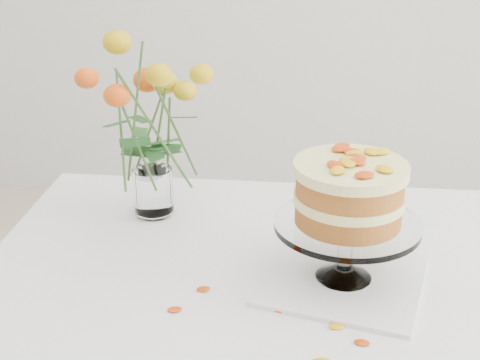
# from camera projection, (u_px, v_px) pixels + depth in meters

# --- Properties ---
(table) EXTENTS (1.43, 0.93, 0.76)m
(table) POSITION_uv_depth(u_px,v_px,m) (342.00, 320.00, 1.28)
(table) COLOR tan
(table) RESTS_ON ground
(napkin) EXTENTS (0.35, 0.35, 0.01)m
(napkin) POSITION_uv_depth(u_px,v_px,m) (343.00, 279.00, 1.25)
(napkin) COLOR white
(napkin) RESTS_ON table
(cake_stand) EXTENTS (0.27, 0.27, 0.24)m
(cake_stand) POSITION_uv_depth(u_px,v_px,m) (349.00, 199.00, 1.19)
(cake_stand) COLOR white
(cake_stand) RESTS_ON napkin
(rose_vase) EXTENTS (0.35, 0.35, 0.44)m
(rose_vase) POSITION_uv_depth(u_px,v_px,m) (148.00, 104.00, 1.41)
(rose_vase) COLOR white
(rose_vase) RESTS_ON table
(stray_petal_a) EXTENTS (0.03, 0.02, 0.00)m
(stray_petal_a) POSITION_uv_depth(u_px,v_px,m) (278.00, 309.00, 1.17)
(stray_petal_a) COLOR yellow
(stray_petal_a) RESTS_ON table
(stray_petal_b) EXTENTS (0.03, 0.02, 0.00)m
(stray_petal_b) POSITION_uv_depth(u_px,v_px,m) (336.00, 326.00, 1.12)
(stray_petal_b) COLOR yellow
(stray_petal_b) RESTS_ON table
(stray_petal_c) EXTENTS (0.03, 0.02, 0.00)m
(stray_petal_c) POSITION_uv_depth(u_px,v_px,m) (362.00, 343.00, 1.08)
(stray_petal_c) COLOR yellow
(stray_petal_c) RESTS_ON table
(stray_petal_d) EXTENTS (0.03, 0.02, 0.00)m
(stray_petal_d) POSITION_uv_depth(u_px,v_px,m) (203.00, 289.00, 1.23)
(stray_petal_d) COLOR yellow
(stray_petal_d) RESTS_ON table
(stray_petal_e) EXTENTS (0.03, 0.02, 0.00)m
(stray_petal_e) POSITION_uv_depth(u_px,v_px,m) (175.00, 310.00, 1.17)
(stray_petal_e) COLOR yellow
(stray_petal_e) RESTS_ON table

